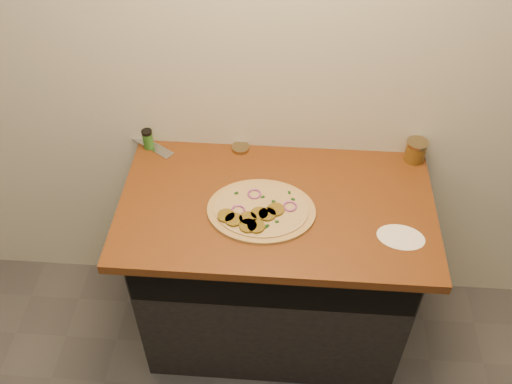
# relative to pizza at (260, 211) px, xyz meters

# --- Properties ---
(cabinet) EXTENTS (1.10, 0.60, 0.86)m
(cabinet) POSITION_rel_pizza_xyz_m (0.06, 0.09, -0.48)
(cabinet) COLOR black
(cabinet) RESTS_ON ground
(countertop) EXTENTS (1.20, 0.70, 0.04)m
(countertop) POSITION_rel_pizza_xyz_m (0.06, 0.06, -0.03)
(countertop) COLOR brown
(countertop) RESTS_ON cabinet
(pizza) EXTENTS (0.41, 0.41, 0.03)m
(pizza) POSITION_rel_pizza_xyz_m (0.00, 0.00, 0.00)
(pizza) COLOR tan
(pizza) RESTS_ON countertop
(chefs_knife) EXTENTS (0.32, 0.23, 0.02)m
(chefs_knife) POSITION_rel_pizza_xyz_m (-0.56, 0.41, -0.00)
(chefs_knife) COLOR #B7BAC1
(chefs_knife) RESTS_ON countertop
(mason_jar_lid) EXTENTS (0.10, 0.10, 0.02)m
(mason_jar_lid) POSITION_rel_pizza_xyz_m (-0.11, 0.36, -0.00)
(mason_jar_lid) COLOR #8F7B53
(mason_jar_lid) RESTS_ON countertop
(salsa_jar) EXTENTS (0.09, 0.09, 0.09)m
(salsa_jar) POSITION_rel_pizza_xyz_m (0.61, 0.34, 0.04)
(salsa_jar) COLOR #9D210F
(salsa_jar) RESTS_ON countertop
(spice_shaker) EXTENTS (0.04, 0.04, 0.09)m
(spice_shaker) POSITION_rel_pizza_xyz_m (-0.49, 0.34, 0.03)
(spice_shaker) COLOR #2B6821
(spice_shaker) RESTS_ON countertop
(flour_spill) EXTENTS (0.20, 0.20, 0.00)m
(flour_spill) POSITION_rel_pizza_xyz_m (0.51, -0.08, -0.01)
(flour_spill) COLOR white
(flour_spill) RESTS_ON countertop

